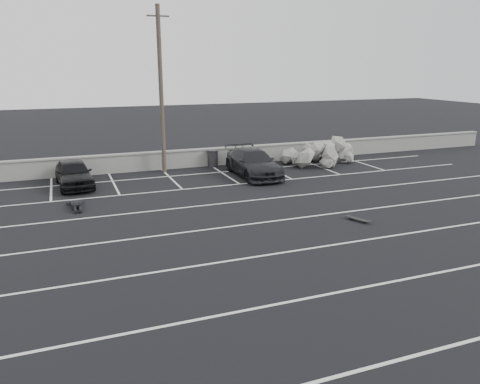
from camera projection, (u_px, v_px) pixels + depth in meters
name	position (u px, v px, depth m)	size (l,w,h in m)	color
ground	(223.00, 262.00, 14.38)	(120.00, 120.00, 0.00)	black
seawall	(144.00, 161.00, 26.85)	(50.00, 0.45, 1.06)	gray
stall_lines	(185.00, 220.00, 18.32)	(36.00, 20.05, 0.01)	silver
car_left	(74.00, 173.00, 23.23)	(1.61, 4.00, 1.36)	black
car_right	(253.00, 163.00, 25.53)	(2.02, 4.96, 1.44)	black
utility_pole	(161.00, 91.00, 25.44)	(1.20, 0.24, 8.97)	#4C4238
trash_bin	(213.00, 158.00, 27.90)	(0.83, 0.83, 1.00)	#28282B
riprap_pile	(320.00, 157.00, 28.86)	(5.24, 3.54, 1.13)	gray
person	(76.00, 202.00, 19.97)	(0.91, 2.12, 0.42)	black
skateboard	(358.00, 219.00, 18.12)	(0.53, 0.86, 0.10)	black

